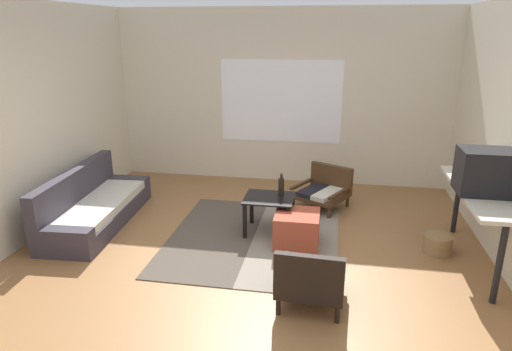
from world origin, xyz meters
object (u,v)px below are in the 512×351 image
at_px(armchair_striped_foreground, 311,279).
at_px(wicker_basket, 437,244).
at_px(ottoman_orange, 297,229).
at_px(console_shelf, 480,197).
at_px(crt_television, 487,172).
at_px(armchair_by_window, 324,189).
at_px(clay_vase, 476,170).
at_px(glass_bottle, 281,187).
at_px(coffee_table, 269,205).
at_px(couch, 93,207).

bearing_deg(armchair_striped_foreground, wicker_basket, 43.70).
distance_m(ottoman_orange, console_shelf, 1.94).
xyz_separation_m(crt_television, wicker_basket, (-0.30, 0.25, -0.94)).
xyz_separation_m(armchair_by_window, console_shelf, (1.60, -1.34, 0.48)).
distance_m(armchair_by_window, ottoman_orange, 1.30).
height_order(clay_vase, glass_bottle, clay_vase).
distance_m(coffee_table, console_shelf, 2.29).
bearing_deg(glass_bottle, ottoman_orange, -57.60).
relative_size(crt_television, glass_bottle, 1.98).
distance_m(ottoman_orange, crt_television, 2.05).
xyz_separation_m(armchair_by_window, glass_bottle, (-0.49, -0.90, 0.32)).
relative_size(armchair_striped_foreground, crt_television, 1.18).
height_order(armchair_by_window, clay_vase, clay_vase).
height_order(couch, console_shelf, console_shelf).
xyz_separation_m(couch, armchair_striped_foreground, (2.83, -1.35, 0.06)).
relative_size(coffee_table, console_shelf, 0.36).
bearing_deg(coffee_table, crt_television, -11.40).
height_order(ottoman_orange, crt_television, crt_television).
xyz_separation_m(armchair_striped_foreground, crt_television, (1.64, 1.02, 0.77)).
relative_size(armchair_striped_foreground, clay_vase, 1.99).
bearing_deg(wicker_basket, crt_television, -39.98).
bearing_deg(glass_bottle, clay_vase, -4.47).
height_order(armchair_striped_foreground, wicker_basket, armchair_striped_foreground).
xyz_separation_m(armchair_by_window, crt_television, (1.60, -1.44, 0.79)).
relative_size(armchair_by_window, crt_television, 1.55).
relative_size(couch, ottoman_orange, 4.03).
xyz_separation_m(coffee_table, wicker_basket, (1.92, -0.19, -0.26)).
distance_m(armchair_striped_foreground, console_shelf, 2.03).
xyz_separation_m(couch, ottoman_orange, (2.61, -0.17, -0.02)).
bearing_deg(armchair_striped_foreground, clay_vase, 40.20).
xyz_separation_m(coffee_table, ottoman_orange, (0.37, -0.28, -0.17)).
bearing_deg(console_shelf, glass_bottle, 168.22).
relative_size(console_shelf, glass_bottle, 5.92).
xyz_separation_m(coffee_table, clay_vase, (2.23, -0.08, 0.59)).
bearing_deg(ottoman_orange, armchair_by_window, 78.35).
bearing_deg(wicker_basket, clay_vase, 20.07).
bearing_deg(glass_bottle, armchair_striped_foreground, -73.58).
relative_size(ottoman_orange, wicker_basket, 1.64).
distance_m(couch, clay_vase, 4.53).
bearing_deg(armchair_by_window, clay_vase, -33.69).
bearing_deg(couch, clay_vase, 0.44).
bearing_deg(armchair_striped_foreground, armchair_by_window, 89.15).
bearing_deg(console_shelf, ottoman_orange, 177.78).
bearing_deg(glass_bottle, coffee_table, -148.65).
bearing_deg(ottoman_orange, clay_vase, 6.14).
xyz_separation_m(ottoman_orange, wicker_basket, (1.56, 0.09, -0.09)).
height_order(crt_television, glass_bottle, crt_television).
xyz_separation_m(coffee_table, armchair_by_window, (0.63, 0.99, -0.11)).
distance_m(couch, glass_bottle, 2.41).
bearing_deg(coffee_table, wicker_basket, -5.77).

